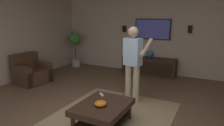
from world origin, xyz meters
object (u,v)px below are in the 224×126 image
at_px(tv, 152,29).
at_px(wall_speaker_left, 190,29).
at_px(person_standing, 133,60).
at_px(bowl, 101,103).
at_px(media_console, 149,66).
at_px(remote_white, 102,94).
at_px(coffee_table, 103,110).
at_px(potted_plant_tall, 75,43).
at_px(armchair, 31,73).
at_px(vase_round, 150,54).
at_px(wall_speaker_right, 124,29).

bearing_deg(tv, wall_speaker_left, 90.67).
distance_m(person_standing, wall_speaker_left, 2.63).
bearing_deg(bowl, wall_speaker_left, -13.03).
distance_m(media_console, remote_white, 3.09).
relative_size(coffee_table, bowl, 4.95).
bearing_deg(tv, remote_white, 0.50).
relative_size(coffee_table, wall_speaker_left, 4.55).
height_order(person_standing, bowl, person_standing).
height_order(person_standing, potted_plant_tall, person_standing).
distance_m(armchair, potted_plant_tall, 2.21).
distance_m(tv, vase_round, 0.80).
xyz_separation_m(vase_round, wall_speaker_left, (0.21, -1.13, 0.81)).
bearing_deg(armchair, wall_speaker_right, 64.52).
xyz_separation_m(tv, remote_white, (-3.32, -0.03, -1.02)).
height_order(armchair, wall_speaker_right, wall_speaker_right).
bearing_deg(media_console, coffee_table, 4.14).
bearing_deg(bowl, potted_plant_tall, 42.30).
distance_m(coffee_table, bowl, 0.17).
bearing_deg(coffee_table, tv, 3.87).
bearing_deg(coffee_table, potted_plant_tall, 42.98).
bearing_deg(media_console, tv, -180.00).
distance_m(media_console, vase_round, 0.39).
relative_size(person_standing, remote_white, 10.93).
bearing_deg(armchair, tv, 51.73).
height_order(coffee_table, remote_white, remote_white).
relative_size(tv, person_standing, 0.70).
relative_size(tv, vase_round, 5.21).
xyz_separation_m(media_console, potted_plant_tall, (-0.18, 2.77, 0.60)).
relative_size(bowl, wall_speaker_left, 0.92).
bearing_deg(person_standing, vase_round, 19.05).
xyz_separation_m(remote_white, wall_speaker_left, (3.34, -1.10, 1.06)).
bearing_deg(media_console, potted_plant_tall, -86.21).
distance_m(coffee_table, wall_speaker_right, 4.04).
height_order(media_console, tv, tv).
bearing_deg(tv, coffee_table, 3.87).
bearing_deg(wall_speaker_right, wall_speaker_left, -90.00).
relative_size(person_standing, bowl, 8.12).
bearing_deg(vase_round, potted_plant_tall, 94.74).
relative_size(bowl, wall_speaker_right, 0.92).
relative_size(armchair, person_standing, 0.56).
height_order(armchair, potted_plant_tall, potted_plant_tall).
relative_size(bowl, vase_round, 0.92).
xyz_separation_m(tv, person_standing, (-2.43, -0.30, -0.50)).
xyz_separation_m(remote_white, vase_round, (3.13, 0.03, 0.25)).
relative_size(coffee_table, tv, 0.87).
relative_size(media_console, bowl, 8.41).
xyz_separation_m(media_console, wall_speaker_right, (0.25, 0.98, 1.14)).
bearing_deg(vase_round, bowl, -175.88).
xyz_separation_m(person_standing, wall_speaker_left, (2.44, -0.82, 0.54)).
relative_size(coffee_table, remote_white, 6.67).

